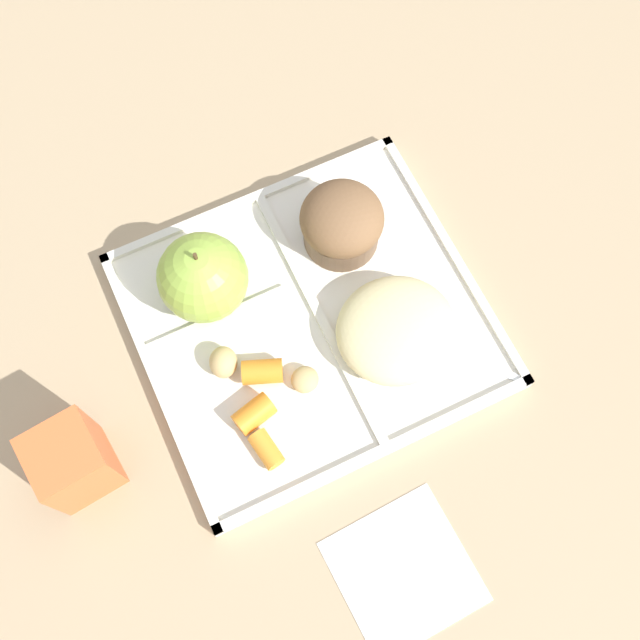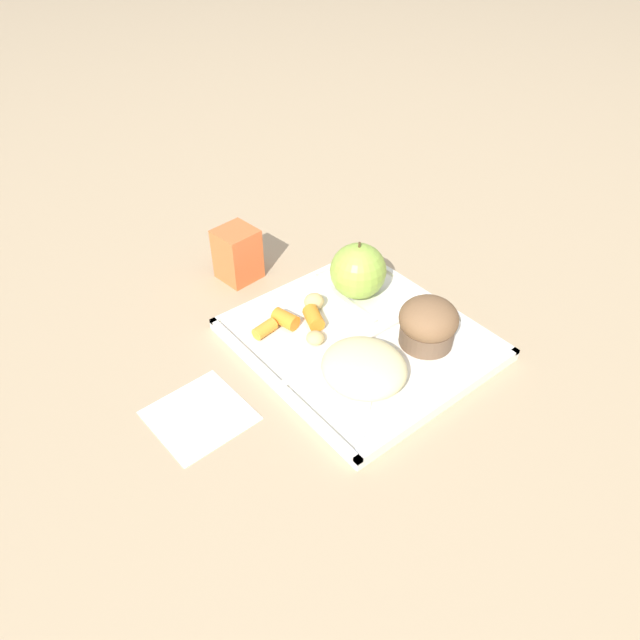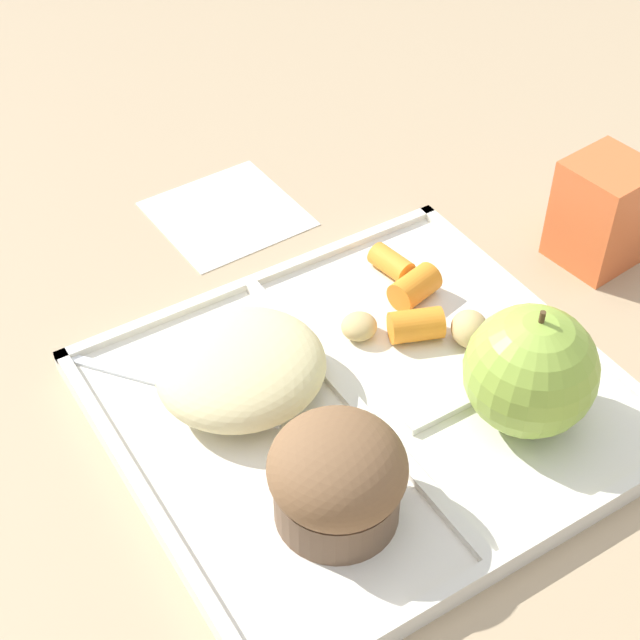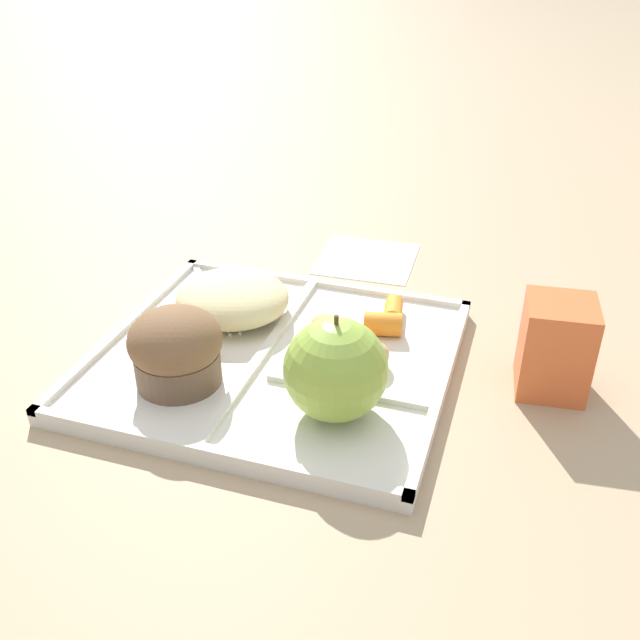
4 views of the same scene
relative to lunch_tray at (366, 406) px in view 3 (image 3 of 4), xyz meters
name	(u,v)px [view 3 (image 3 of 4)]	position (x,y,z in m)	size (l,w,h in m)	color
ground	(365,412)	(0.00, 0.00, -0.01)	(6.00, 6.00, 0.00)	tan
lunch_tray	(366,406)	(0.00, 0.00, 0.00)	(0.32, 0.29, 0.02)	silver
green_apple	(531,371)	(-0.08, 0.06, 0.05)	(0.08, 0.08, 0.09)	#93B742
bran_muffin	(337,477)	(0.06, 0.06, 0.04)	(0.08, 0.08, 0.07)	brown
carrot_slice_diagonal	(391,263)	(-0.09, -0.10, 0.01)	(0.02, 0.02, 0.03)	orange
carrot_slice_small	(416,325)	(-0.06, -0.03, 0.02)	(0.02, 0.02, 0.04)	orange
carrot_slice_center	(415,287)	(-0.09, -0.07, 0.02)	(0.02, 0.02, 0.04)	orange
potato_chunk_golden	(359,326)	(-0.03, -0.05, 0.01)	(0.03, 0.03, 0.02)	tan
potato_chunk_small	(470,329)	(-0.09, -0.01, 0.02)	(0.03, 0.03, 0.02)	tan
egg_noodle_pile	(241,367)	(0.06, -0.05, 0.03)	(0.11, 0.11, 0.04)	beige
meatball_back	(252,391)	(0.07, -0.03, 0.02)	(0.04, 0.04, 0.04)	#755B4C
meatball_front	(237,375)	(0.07, -0.05, 0.02)	(0.03, 0.03, 0.03)	brown
plastic_fork	(196,392)	(0.09, -0.07, 0.01)	(0.11, 0.13, 0.00)	white
milk_carton	(602,212)	(-0.24, -0.04, 0.04)	(0.06, 0.06, 0.09)	orange
paper_napkin	(227,213)	(-0.02, -0.24, -0.01)	(0.11, 0.11, 0.00)	white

